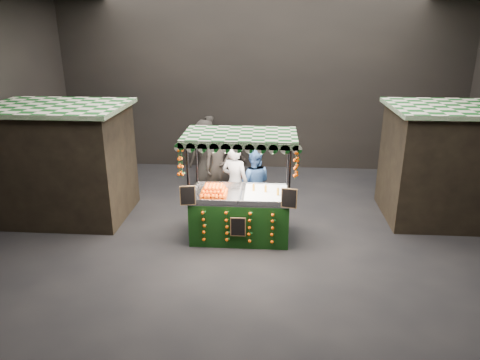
{
  "coord_description": "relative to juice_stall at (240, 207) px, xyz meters",
  "views": [
    {
      "loc": [
        0.32,
        -8.35,
        4.34
      ],
      "look_at": [
        -0.32,
        0.55,
        1.13
      ],
      "focal_mm": 33.39,
      "sensor_mm": 36.0,
      "label": 1
    }
  ],
  "objects": [
    {
      "name": "vendor_grey",
      "position": [
        -0.18,
        0.91,
        0.19
      ],
      "size": [
        0.76,
        0.64,
        1.78
      ],
      "rotation": [
        0.0,
        0.0,
        2.75
      ],
      "color": "gray",
      "rests_on": "ground"
    },
    {
      "name": "shopper_2",
      "position": [
        -0.39,
        3.5,
        0.1
      ],
      "size": [
        1.02,
        0.68,
        1.61
      ],
      "rotation": [
        0.0,
        0.0,
        2.81
      ],
      "color": "black",
      "rests_on": "ground"
    },
    {
      "name": "market_hall",
      "position": [
        0.29,
        -0.12,
        2.68
      ],
      "size": [
        12.1,
        10.1,
        5.05
      ],
      "color": "black",
      "rests_on": "ground"
    },
    {
      "name": "shopper_0",
      "position": [
        -0.68,
        1.82,
        0.26
      ],
      "size": [
        0.84,
        0.74,
        1.92
      ],
      "rotation": [
        0.0,
        0.0,
        0.51
      ],
      "color": "#2A2522",
      "rests_on": "ground"
    },
    {
      "name": "shopper_6",
      "position": [
        -1.3,
        4.48,
        0.13
      ],
      "size": [
        0.5,
        0.67,
        1.66
      ],
      "rotation": [
        0.0,
        0.0,
        -1.39
      ],
      "color": "#292622",
      "rests_on": "ground"
    },
    {
      "name": "shopper_3",
      "position": [
        -0.44,
        3.09,
        0.12
      ],
      "size": [
        1.14,
        1.21,
        1.65
      ],
      "rotation": [
        0.0,
        0.0,
        0.9
      ],
      "color": "black",
      "rests_on": "ground"
    },
    {
      "name": "neighbour_stall_left",
      "position": [
        -4.11,
        0.88,
        0.61
      ],
      "size": [
        3.0,
        2.2,
        2.6
      ],
      "color": "black",
      "rests_on": "ground"
    },
    {
      "name": "juice_stall",
      "position": [
        0.0,
        0.0,
        0.0
      ],
      "size": [
        2.32,
        1.36,
        2.25
      ],
      "color": "black",
      "rests_on": "ground"
    },
    {
      "name": "neighbour_stall_right",
      "position": [
        4.69,
        1.38,
        0.61
      ],
      "size": [
        3.0,
        2.2,
        2.6
      ],
      "color": "black",
      "rests_on": "ground"
    },
    {
      "name": "shopper_5",
      "position": [
        4.79,
        2.79,
        0.09
      ],
      "size": [
        0.73,
        1.53,
        1.58
      ],
      "rotation": [
        0.0,
        0.0,
        1.76
      ],
      "color": "#2B2523",
      "rests_on": "ground"
    },
    {
      "name": "shopper_1",
      "position": [
        4.36,
        1.69,
        0.27
      ],
      "size": [
        1.19,
        1.12,
        1.95
      ],
      "rotation": [
        0.0,
        0.0,
        -0.53
      ],
      "color": "#2C2624",
      "rests_on": "ground"
    },
    {
      "name": "vendor_blue",
      "position": [
        0.23,
        1.13,
        0.12
      ],
      "size": [
        0.8,
        0.63,
        1.63
      ],
      "rotation": [
        0.0,
        0.0,
        3.13
      ],
      "color": "#294B84",
      "rests_on": "ground"
    },
    {
      "name": "shopper_4",
      "position": [
        -1.18,
        3.12,
        0.22
      ],
      "size": [
        1.06,
        1.04,
        1.84
      ],
      "rotation": [
        0.0,
        0.0,
        3.89
      ],
      "color": "#2E2A26",
      "rests_on": "ground"
    },
    {
      "name": "ground",
      "position": [
        0.29,
        -0.12,
        -0.7
      ],
      "size": [
        12.0,
        12.0,
        0.0
      ],
      "primitive_type": "plane",
      "color": "black",
      "rests_on": "ground"
    }
  ]
}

